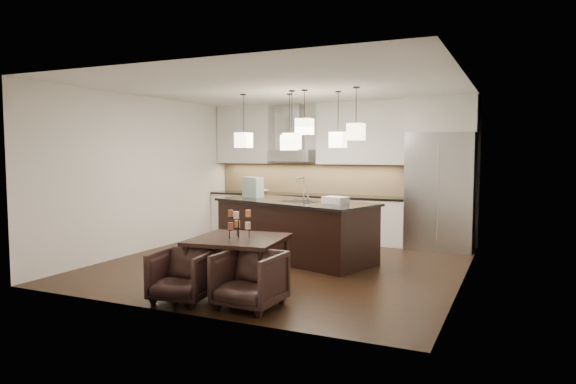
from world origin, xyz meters
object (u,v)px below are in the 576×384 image
at_px(armchair_right, 250,280).
at_px(dining_table, 239,263).
at_px(island_body, 295,231).
at_px(armchair_left, 183,276).
at_px(refrigerator, 440,191).

bearing_deg(armchair_right, dining_table, 130.83).
bearing_deg(island_body, armchair_right, -60.00).
bearing_deg(island_body, dining_table, -69.84).
bearing_deg(armchair_left, island_body, 77.28).
bearing_deg(armchair_left, dining_table, 56.59).
relative_size(refrigerator, island_body, 0.80).
bearing_deg(refrigerator, island_body, -137.50).
bearing_deg(refrigerator, dining_table, -116.53).
bearing_deg(armchair_right, armchair_left, -170.68).
bearing_deg(refrigerator, armchair_left, -116.42).
bearing_deg(island_body, armchair_left, -77.90).
relative_size(island_body, dining_table, 2.34).
distance_m(island_body, armchair_right, 2.77).
relative_size(island_body, armchair_right, 3.70).
height_order(island_body, dining_table, island_body).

